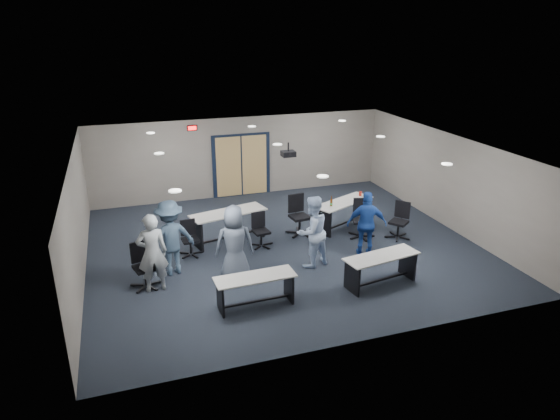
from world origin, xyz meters
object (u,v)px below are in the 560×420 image
object	(u,v)px
person_gray	(152,253)
person_plaid	(235,244)
chair_back_a	(190,239)
chair_loose_right	(399,221)
chair_loose_left	(145,266)
chair_back_c	(300,215)
person_lightblue	(312,232)
chair_back_b	(261,230)
table_front_right	(381,265)
table_back_left	(229,221)
person_back	(170,238)
table_back_right	(343,209)
chair_back_d	(362,219)
person_navy	(367,224)
table_front_left	(255,286)

from	to	relation	value
person_gray	person_plaid	bearing A→B (deg)	174.32
chair_back_a	chair_loose_right	world-z (taller)	chair_loose_right
person_gray	chair_loose_left	bearing A→B (deg)	-50.04
chair_back_c	person_lightblue	world-z (taller)	person_lightblue
person_plaid	chair_back_b	bearing A→B (deg)	-118.42
chair_back_c	chair_back_b	bearing A→B (deg)	-167.01
table_front_right	table_back_left	world-z (taller)	table_back_left
table_front_right	chair_back_a	size ratio (longest dim) A/B	2.02
table_back_left	person_plaid	size ratio (longest dim) A/B	1.19
table_back_left	person_lightblue	size ratio (longest dim) A/B	1.21
person_plaid	person_back	bearing A→B (deg)	-25.42
chair_loose_left	chair_loose_right	size ratio (longest dim) A/B	1.03
table_back_right	person_gray	xyz separation A→B (m)	(-5.55, -2.03, 0.36)
chair_back_a	chair_back_b	world-z (taller)	chair_back_b
chair_back_d	person_plaid	bearing A→B (deg)	-141.85
chair_back_c	chair_back_d	world-z (taller)	chair_back_c
person_navy	chair_back_b	bearing A→B (deg)	-8.83
table_front_right	person_gray	bearing A→B (deg)	155.51
chair_back_b	chair_back_c	xyz separation A→B (m)	(1.25, 0.45, 0.10)
person_navy	person_back	xyz separation A→B (m)	(-4.83, 0.55, 0.06)
table_front_left	person_gray	size ratio (longest dim) A/B	0.94
chair_back_b	chair_back_d	distance (m)	2.82
chair_back_b	person_gray	size ratio (longest dim) A/B	0.51
chair_loose_right	person_navy	world-z (taller)	person_navy
table_back_left	person_plaid	xyz separation A→B (m)	(-0.36, -2.24, 0.34)
table_back_left	chair_back_b	world-z (taller)	chair_back_b
person_gray	person_back	world-z (taller)	person_back
chair_back_d	person_gray	world-z (taller)	person_gray
chair_loose_left	person_lightblue	size ratio (longest dim) A/B	0.58
chair_loose_right	chair_back_d	bearing A→B (deg)	-148.96
table_front_left	chair_back_a	world-z (taller)	chair_back_a
chair_back_d	chair_loose_right	xyz separation A→B (m)	(0.95, -0.36, -0.03)
chair_back_d	person_plaid	distance (m)	4.13
chair_back_c	person_navy	size ratio (longest dim) A/B	0.66
table_back_left	table_back_right	world-z (taller)	table_back_right
table_back_right	chair_loose_left	bearing A→B (deg)	173.28
person_plaid	person_lightblue	xyz separation A→B (m)	(1.95, 0.15, -0.02)
chair_back_c	person_gray	distance (m)	4.60
table_front_left	chair_back_a	bearing A→B (deg)	105.87
person_plaid	person_navy	bearing A→B (deg)	-169.73
table_back_left	table_front_right	bearing A→B (deg)	-65.45
table_front_right	chair_back_c	xyz separation A→B (m)	(-0.75, 3.28, 0.07)
chair_back_d	person_plaid	world-z (taller)	person_plaid
table_back_left	person_navy	bearing A→B (deg)	-46.01
table_back_left	chair_back_b	xyz separation A→B (m)	(0.74, -0.64, -0.11)
table_front_right	person_lightblue	xyz separation A→B (m)	(-1.14, 1.37, 0.41)
chair_loose_right	person_gray	size ratio (longest dim) A/B	0.56
person_navy	chair_back_c	bearing A→B (deg)	-37.15
person_lightblue	chair_loose_left	bearing A→B (deg)	-21.19
table_front_right	table_front_left	bearing A→B (deg)	170.72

